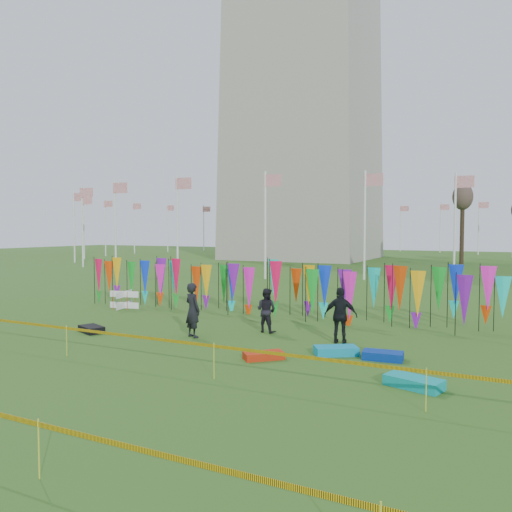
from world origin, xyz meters
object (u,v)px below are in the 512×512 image
at_px(person_mid, 266,310).
at_px(kite_bag_red, 264,356).
at_px(kite_bag_turquoise, 336,351).
at_px(kite_bag_blue, 383,356).
at_px(kite_bag_black, 91,329).
at_px(kite_bag_teal, 414,382).
at_px(person_right, 341,315).
at_px(box_kite, 124,300).
at_px(person_left, 193,310).

relative_size(person_mid, kite_bag_red, 1.41).
distance_m(kite_bag_turquoise, kite_bag_blue, 1.35).
distance_m(kite_bag_red, kite_bag_black, 7.14).
bearing_deg(kite_bag_black, kite_bag_red, -4.70).
bearing_deg(kite_bag_teal, kite_bag_red, 170.02).
bearing_deg(kite_bag_teal, person_right, 128.16).
bearing_deg(person_mid, kite_bag_turquoise, 154.23).
height_order(box_kite, kite_bag_turquoise, box_kite).
relative_size(person_left, kite_bag_blue, 1.68).
distance_m(box_kite, kite_bag_turquoise, 12.12).
bearing_deg(kite_bag_black, kite_bag_teal, -6.68).
distance_m(box_kite, person_left, 7.41).
bearing_deg(person_right, person_mid, -21.39).
bearing_deg(kite_bag_teal, person_mid, 144.16).
xyz_separation_m(kite_bag_turquoise, kite_bag_black, (-8.81, -0.81, -0.01)).
bearing_deg(kite_bag_black, kite_bag_turquoise, 5.23).
bearing_deg(person_left, kite_bag_red, 178.19).
bearing_deg(person_right, kite_bag_teal, 116.97).
bearing_deg(kite_bag_blue, kite_bag_red, -154.46).
distance_m(person_left, kite_bag_red, 3.85).
xyz_separation_m(person_left, person_mid, (1.89, 1.88, -0.14)).
bearing_deg(box_kite, kite_bag_black, -60.79).
bearing_deg(kite_bag_red, person_right, 64.71).
xyz_separation_m(box_kite, person_right, (11.14, -2.43, 0.49)).
height_order(person_right, kite_bag_black, person_right).
xyz_separation_m(person_left, kite_bag_teal, (7.66, -2.28, -0.81)).
distance_m(person_left, person_right, 4.98).
height_order(box_kite, kite_bag_black, box_kite).
distance_m(box_kite, kite_bag_blue, 13.39).
bearing_deg(person_mid, box_kite, -6.64).
bearing_deg(kite_bag_blue, kite_bag_black, -175.11).
height_order(kite_bag_turquoise, kite_bag_blue, kite_bag_turquoise).
xyz_separation_m(kite_bag_red, kite_bag_teal, (4.23, -0.74, 0.02)).
distance_m(kite_bag_blue, kite_bag_teal, 2.50).
relative_size(kite_bag_blue, kite_bag_teal, 0.86).
relative_size(box_kite, person_right, 0.46).
bearing_deg(kite_bag_teal, kite_bag_black, 173.32).
bearing_deg(kite_bag_red, kite_bag_teal, -9.98).
bearing_deg(person_right, kite_bag_red, 53.52).
relative_size(person_left, kite_bag_turquoise, 1.51).
relative_size(box_kite, kite_bag_teal, 0.65).
distance_m(person_mid, kite_bag_red, 3.81).
height_order(kite_bag_turquoise, kite_bag_black, kite_bag_turquoise).
bearing_deg(kite_bag_blue, person_left, 179.23).
height_order(box_kite, person_mid, person_mid).
distance_m(person_mid, kite_bag_teal, 7.15).
bearing_deg(box_kite, person_left, -30.86).
relative_size(kite_bag_turquoise, kite_bag_teal, 0.96).
bearing_deg(person_right, kite_bag_turquoise, 90.87).
bearing_deg(person_left, kite_bag_teal, -174.23).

